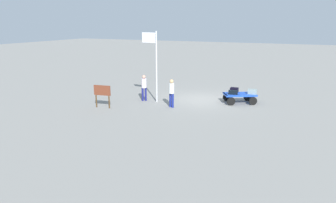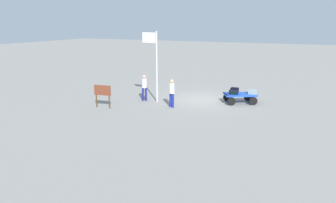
{
  "view_description": "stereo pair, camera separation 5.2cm",
  "coord_description": "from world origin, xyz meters",
  "px_view_note": "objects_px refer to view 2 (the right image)",
  "views": [
    {
      "loc": [
        -6.11,
        19.12,
        5.1
      ],
      "look_at": [
        -0.13,
        6.0,
        1.31
      ],
      "focal_mm": 32.46,
      "sensor_mm": 36.0,
      "label": 1
    },
    {
      "loc": [
        -6.15,
        19.1,
        5.1
      ],
      "look_at": [
        -0.13,
        6.0,
        1.31
      ],
      "focal_mm": 32.46,
      "sensor_mm": 36.0,
      "label": 2
    }
  ],
  "objects_px": {
    "suitcase_maroon": "(233,92)",
    "flagpole": "(154,59)",
    "worker_trailing": "(144,86)",
    "signboard": "(102,93)",
    "worker_lead": "(172,91)",
    "suitcase_olive": "(253,92)",
    "suitcase_grey": "(235,90)",
    "luggage_cart": "(240,96)"
  },
  "relations": [
    {
      "from": "suitcase_maroon",
      "to": "flagpole",
      "type": "xyz_separation_m",
      "value": [
        4.79,
        1.65,
        2.08
      ]
    },
    {
      "from": "worker_trailing",
      "to": "flagpole",
      "type": "relative_size",
      "value": 0.38
    },
    {
      "from": "worker_trailing",
      "to": "suitcase_maroon",
      "type": "bearing_deg",
      "value": -162.84
    },
    {
      "from": "signboard",
      "to": "suitcase_maroon",
      "type": "bearing_deg",
      "value": -148.55
    },
    {
      "from": "worker_lead",
      "to": "flagpole",
      "type": "height_order",
      "value": "flagpole"
    },
    {
      "from": "suitcase_maroon",
      "to": "signboard",
      "type": "relative_size",
      "value": 0.45
    },
    {
      "from": "suitcase_olive",
      "to": "suitcase_grey",
      "type": "distance_m",
      "value": 1.18
    },
    {
      "from": "luggage_cart",
      "to": "flagpole",
      "type": "xyz_separation_m",
      "value": [
        5.14,
        1.99,
        2.37
      ]
    },
    {
      "from": "suitcase_maroon",
      "to": "worker_lead",
      "type": "height_order",
      "value": "worker_lead"
    },
    {
      "from": "signboard",
      "to": "worker_lead",
      "type": "bearing_deg",
      "value": -153.74
    },
    {
      "from": "suitcase_maroon",
      "to": "signboard",
      "type": "distance_m",
      "value": 8.22
    },
    {
      "from": "suitcase_grey",
      "to": "worker_trailing",
      "type": "distance_m",
      "value": 5.95
    },
    {
      "from": "luggage_cart",
      "to": "suitcase_grey",
      "type": "distance_m",
      "value": 0.58
    },
    {
      "from": "suitcase_grey",
      "to": "worker_trailing",
      "type": "height_order",
      "value": "worker_trailing"
    },
    {
      "from": "worker_trailing",
      "to": "signboard",
      "type": "bearing_deg",
      "value": 60.33
    },
    {
      "from": "worker_lead",
      "to": "flagpole",
      "type": "bearing_deg",
      "value": -26.43
    },
    {
      "from": "luggage_cart",
      "to": "flagpole",
      "type": "relative_size",
      "value": 0.5
    },
    {
      "from": "luggage_cart",
      "to": "suitcase_grey",
      "type": "height_order",
      "value": "suitcase_grey"
    },
    {
      "from": "suitcase_olive",
      "to": "suitcase_maroon",
      "type": "height_order",
      "value": "suitcase_olive"
    },
    {
      "from": "signboard",
      "to": "suitcase_grey",
      "type": "bearing_deg",
      "value": -144.88
    },
    {
      "from": "worker_lead",
      "to": "worker_trailing",
      "type": "bearing_deg",
      "value": -17.21
    },
    {
      "from": "worker_trailing",
      "to": "signboard",
      "type": "relative_size",
      "value": 1.24
    },
    {
      "from": "suitcase_olive",
      "to": "worker_trailing",
      "type": "xyz_separation_m",
      "value": [
        6.65,
        2.27,
        0.23
      ]
    },
    {
      "from": "suitcase_maroon",
      "to": "worker_trailing",
      "type": "height_order",
      "value": "worker_trailing"
    },
    {
      "from": "suitcase_olive",
      "to": "suitcase_grey",
      "type": "xyz_separation_m",
      "value": [
        1.18,
        -0.04,
        -0.01
      ]
    },
    {
      "from": "flagpole",
      "to": "signboard",
      "type": "height_order",
      "value": "flagpole"
    },
    {
      "from": "suitcase_olive",
      "to": "suitcase_grey",
      "type": "bearing_deg",
      "value": -2.06
    },
    {
      "from": "suitcase_olive",
      "to": "worker_lead",
      "type": "height_order",
      "value": "worker_lead"
    },
    {
      "from": "suitcase_olive",
      "to": "signboard",
      "type": "bearing_deg",
      "value": 30.81
    },
    {
      "from": "suitcase_maroon",
      "to": "flagpole",
      "type": "distance_m",
      "value": 5.48
    },
    {
      "from": "suitcase_olive",
      "to": "luggage_cart",
      "type": "bearing_deg",
      "value": 16.11
    },
    {
      "from": "worker_lead",
      "to": "flagpole",
      "type": "relative_size",
      "value": 0.38
    },
    {
      "from": "worker_trailing",
      "to": "signboard",
      "type": "height_order",
      "value": "worker_trailing"
    },
    {
      "from": "luggage_cart",
      "to": "worker_trailing",
      "type": "bearing_deg",
      "value": 19.17
    },
    {
      "from": "luggage_cart",
      "to": "suitcase_olive",
      "type": "xyz_separation_m",
      "value": [
        -0.77,
        -0.22,
        0.33
      ]
    },
    {
      "from": "suitcase_grey",
      "to": "worker_lead",
      "type": "distance_m",
      "value": 4.39
    },
    {
      "from": "luggage_cart",
      "to": "worker_lead",
      "type": "distance_m",
      "value": 4.56
    },
    {
      "from": "suitcase_maroon",
      "to": "signboard",
      "type": "height_order",
      "value": "signboard"
    },
    {
      "from": "luggage_cart",
      "to": "suitcase_grey",
      "type": "xyz_separation_m",
      "value": [
        0.41,
        -0.26,
        0.32
      ]
    },
    {
      "from": "suitcase_maroon",
      "to": "suitcase_olive",
      "type": "bearing_deg",
      "value": -153.4
    },
    {
      "from": "worker_trailing",
      "to": "signboard",
      "type": "distance_m",
      "value": 2.96
    },
    {
      "from": "suitcase_olive",
      "to": "worker_trailing",
      "type": "relative_size",
      "value": 0.33
    }
  ]
}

